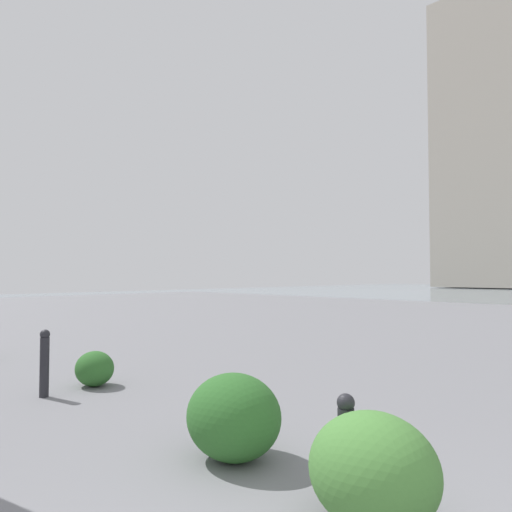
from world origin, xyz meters
The scene contains 6 objects.
building_annex centered at (20.88, -65.45, 19.26)m, with size 13.85×12.15×38.53m.
bollard_near centered at (1.45, -1.18, 0.41)m, with size 0.13×0.13×0.79m.
bollard_mid centered at (6.02, -0.79, 0.47)m, with size 0.13×0.13×0.90m.
shrub_low centered at (2.63, -1.17, 0.38)m, with size 0.89×0.81×0.76m.
shrub_round centered at (6.13, -1.56, 0.26)m, with size 0.60×0.54×0.51m.
shrub_tall centered at (1.15, -1.06, 0.37)m, with size 0.87×0.79×0.74m.
Camera 1 is at (-0.52, 1.68, 1.65)m, focal length 33.01 mm.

